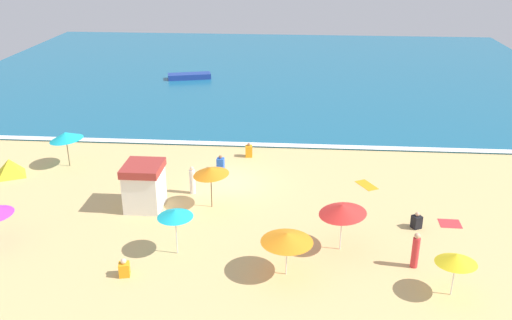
{
  "coord_description": "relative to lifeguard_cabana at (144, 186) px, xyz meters",
  "views": [
    {
      "loc": [
        3.8,
        -29.16,
        13.7
      ],
      "look_at": [
        1.35,
        1.82,
        0.8
      ],
      "focal_mm": 38.86,
      "sensor_mm": 36.0,
      "label": 1
    }
  ],
  "objects": [
    {
      "name": "beachgoer_6",
      "position": [
        13.27,
        -4.68,
        -0.45
      ],
      "size": [
        0.35,
        0.35,
        1.69
      ],
      "color": "red",
      "rests_on": "ground_plane"
    },
    {
      "name": "beach_umbrella_6",
      "position": [
        -6.26,
        5.12,
        0.74
      ],
      "size": [
        2.32,
        2.29,
        2.35
      ],
      "color": "#4C3823",
      "rests_on": "ground_plane"
    },
    {
      "name": "beachgoer_3",
      "position": [
        0.77,
        -6.35,
        -0.91
      ],
      "size": [
        0.53,
        0.53,
        0.84
      ],
      "color": "orange",
      "rests_on": "ground_plane"
    },
    {
      "name": "beachgoer_2",
      "position": [
        4.86,
        7.56,
        -0.86
      ],
      "size": [
        0.49,
        0.49,
        0.95
      ],
      "color": "orange",
      "rests_on": "ground_plane"
    },
    {
      "name": "beach_towel_1",
      "position": [
        12.09,
        3.69,
        -1.26
      ],
      "size": [
        1.33,
        1.63,
        0.01
      ],
      "color": "orange",
      "rests_on": "ground_plane"
    },
    {
      "name": "beach_umbrella_1",
      "position": [
        3.52,
        0.32,
        0.81
      ],
      "size": [
        2.54,
        2.53,
        2.36
      ],
      "color": "#4C3823",
      "rests_on": "ground_plane"
    },
    {
      "name": "beach_tent",
      "position": [
        -9.21,
        3.43,
        -0.73
      ],
      "size": [
        2.05,
        2.0,
        1.06
      ],
      "color": "yellow",
      "rests_on": "ground_plane"
    },
    {
      "name": "beachgoer_1",
      "position": [
        3.3,
        5.32,
        -0.86
      ],
      "size": [
        0.46,
        0.46,
        0.94
      ],
      "color": "blue",
      "rests_on": "ground_plane"
    },
    {
      "name": "beach_umbrella_2",
      "position": [
        14.4,
        -6.62,
        0.44
      ],
      "size": [
        2.16,
        2.17,
        1.96
      ],
      "color": "silver",
      "rests_on": "ground_plane"
    },
    {
      "name": "beach_umbrella_0",
      "position": [
        2.65,
        -4.41,
        0.78
      ],
      "size": [
        2.17,
        2.17,
        2.23
      ],
      "color": "silver",
      "rests_on": "ground_plane"
    },
    {
      "name": "beach_umbrella_5",
      "position": [
        10.11,
        -3.47,
        0.82
      ],
      "size": [
        2.74,
        2.72,
        2.42
      ],
      "color": "silver",
      "rests_on": "ground_plane"
    },
    {
      "name": "lifeguard_cabana",
      "position": [
        0.0,
        0.0,
        0.0
      ],
      "size": [
        1.98,
        2.23,
        2.47
      ],
      "color": "white",
      "rests_on": "ground_plane"
    },
    {
      "name": "wave_breaker_foam",
      "position": [
        4.17,
        9.56,
        -1.16
      ],
      "size": [
        57.0,
        0.7,
        0.01
      ],
      "primitive_type": "cube",
      "color": "white",
      "rests_on": "ocean_water"
    },
    {
      "name": "beach_towel_0",
      "position": [
        15.82,
        -0.6,
        -1.26
      ],
      "size": [
        1.09,
        0.96,
        0.01
      ],
      "color": "red",
      "rests_on": "ground_plane"
    },
    {
      "name": "beach_umbrella_4",
      "position": [
        7.68,
        -5.69,
        0.55
      ],
      "size": [
        3.15,
        3.15,
        2.01
      ],
      "color": "silver",
      "rests_on": "ground_plane"
    },
    {
      "name": "ocean_water",
      "position": [
        4.17,
        31.26,
        -1.21
      ],
      "size": [
        60.0,
        44.0,
        0.1
      ],
      "primitive_type": "cube",
      "color": "#196084",
      "rests_on": "ground_plane"
    },
    {
      "name": "small_boat_0",
      "position": [
        -2.86,
        27.25,
        -0.9
      ],
      "size": [
        4.37,
        2.33,
        0.52
      ],
      "color": "navy",
      "rests_on": "ocean_water"
    },
    {
      "name": "beachgoer_5",
      "position": [
        2.2,
        1.87,
        -0.5
      ],
      "size": [
        0.43,
        0.43,
        1.62
      ],
      "color": "white",
      "rests_on": "ground_plane"
    },
    {
      "name": "beachgoer_4",
      "position": [
        14.02,
        -1.15,
        -0.9
      ],
      "size": [
        0.57,
        0.57,
        0.87
      ],
      "color": "black",
      "rests_on": "ground_plane"
    },
    {
      "name": "ground_plane",
      "position": [
        4.17,
        3.26,
        -1.26
      ],
      "size": [
        60.0,
        60.0,
        0.0
      ],
      "primitive_type": "plane",
      "color": "#D8B775"
    }
  ]
}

